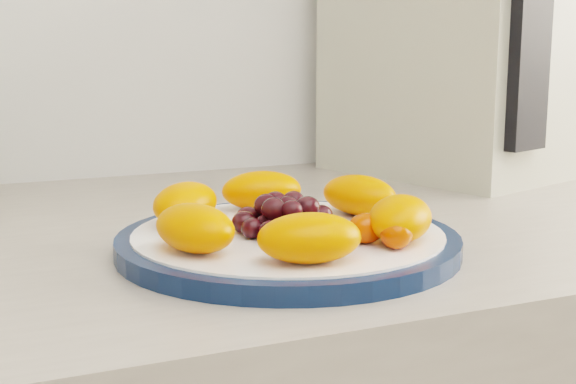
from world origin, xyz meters
name	(u,v)px	position (x,y,z in m)	size (l,w,h in m)	color
plate_rim	(288,243)	(-0.07, 1.08, 0.91)	(0.28, 0.28, 0.01)	#0B1C3B
plate_face	(288,242)	(-0.07, 1.08, 0.91)	(0.25, 0.25, 0.02)	white
appliance_body	(450,36)	(0.28, 1.36, 1.07)	(0.20, 0.28, 0.35)	#B4B09A
appliance_panel	(529,31)	(0.27, 1.21, 1.08)	(0.06, 0.02, 0.26)	black
fruit_plate	(290,212)	(-0.07, 1.08, 0.93)	(0.24, 0.24, 0.04)	#FF5900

